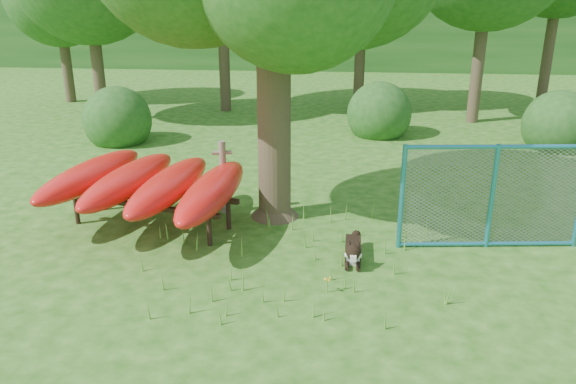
{
  "coord_description": "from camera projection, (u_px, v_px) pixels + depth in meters",
  "views": [
    {
      "loc": [
        0.98,
        -6.71,
        3.86
      ],
      "look_at": [
        0.2,
        1.2,
        1.0
      ],
      "focal_mm": 35.0,
      "sensor_mm": 36.0,
      "label": 1
    }
  ],
  "objects": [
    {
      "name": "wildflower_clump",
      "position": [
        327.0,
        280.0,
        7.55
      ],
      "size": [
        0.11,
        0.09,
        0.23
      ],
      "rotation": [
        0.0,
        0.0,
        0.07
      ],
      "color": "#5F9C33",
      "rests_on": "ground"
    },
    {
      "name": "wooden_post",
      "position": [
        223.0,
        175.0,
        10.12
      ],
      "size": [
        0.37,
        0.15,
        1.35
      ],
      "rotation": [
        0.0,
        0.0,
        0.22
      ],
      "color": "#685F4E",
      "rests_on": "ground"
    },
    {
      "name": "kayak_rack",
      "position": [
        149.0,
        183.0,
        9.48
      ],
      "size": [
        3.4,
        3.65,
        1.04
      ],
      "rotation": [
        0.0,
        0.0,
        -0.25
      ],
      "color": "black",
      "rests_on": "ground"
    },
    {
      "name": "fence_section",
      "position": [
        492.0,
        197.0,
        8.69
      ],
      "size": [
        2.88,
        0.4,
        2.81
      ],
      "rotation": [
        0.0,
        0.0,
        0.11
      ],
      "color": "teal",
      "rests_on": "ground"
    },
    {
      "name": "shrub_right",
      "position": [
        555.0,
        148.0,
        14.57
      ],
      "size": [
        1.8,
        1.8,
        1.8
      ],
      "primitive_type": "sphere",
      "color": "#1C4D18",
      "rests_on": "ground"
    },
    {
      "name": "husky_dog",
      "position": [
        353.0,
        251.0,
        8.47
      ],
      "size": [
        0.26,
        1.03,
        0.46
      ],
      "rotation": [
        0.0,
        0.0,
        -0.02
      ],
      "color": "black",
      "rests_on": "ground"
    },
    {
      "name": "shrub_mid",
      "position": [
        378.0,
        135.0,
        15.92
      ],
      "size": [
        1.8,
        1.8,
        1.8
      ],
      "primitive_type": "sphere",
      "color": "#1C4D18",
      "rests_on": "ground"
    },
    {
      "name": "shrub_left",
      "position": [
        120.0,
        142.0,
        15.17
      ],
      "size": [
        1.8,
        1.8,
        1.8
      ],
      "primitive_type": "sphere",
      "color": "#1C4D18",
      "rests_on": "ground"
    },
    {
      "name": "ground",
      "position": [
        265.0,
        290.0,
        7.68
      ],
      "size": [
        80.0,
        80.0,
        0.0
      ],
      "primitive_type": "plane",
      "color": "#215310",
      "rests_on": "ground"
    },
    {
      "name": "wooded_hillside",
      "position": [
        330.0,
        6.0,
        32.88
      ],
      "size": [
        80.0,
        12.0,
        6.0
      ],
      "primitive_type": "cube",
      "color": "#1C4D18",
      "rests_on": "ground"
    }
  ]
}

